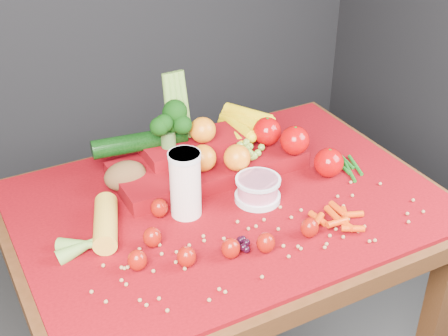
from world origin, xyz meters
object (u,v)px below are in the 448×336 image
table (228,234)px  milk_glass (185,182)px  yogurt_bowl (258,189)px  produce_mound (215,150)px

table → milk_glass: bearing=179.9°
milk_glass → yogurt_bowl: (0.19, -0.03, -0.06)m
produce_mound → yogurt_bowl: bearing=-82.0°
table → milk_glass: 0.23m
table → yogurt_bowl: bearing=-24.8°
table → produce_mound: 0.23m
table → produce_mound: (0.04, 0.15, 0.17)m
milk_glass → yogurt_bowl: size_ratio=1.47×
table → milk_glass: milk_glass is taller
milk_glass → yogurt_bowl: 0.20m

